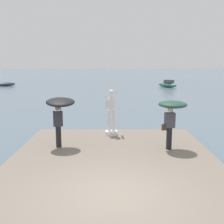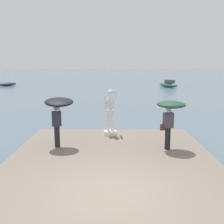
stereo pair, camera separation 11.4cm
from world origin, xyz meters
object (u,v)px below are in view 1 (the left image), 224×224
(onlooker_left, at_px, (59,108))
(onlooker_right, at_px, (171,110))
(boat_near, at_px, (167,84))
(statue_white_figure, at_px, (110,116))
(boat_leftward, at_px, (5,84))

(onlooker_left, xyz_separation_m, onlooker_right, (4.47, -0.29, -0.05))
(onlooker_right, bearing_deg, boat_near, 78.77)
(onlooker_right, relative_size, boat_near, 0.45)
(onlooker_left, bearing_deg, boat_near, 71.79)
(onlooker_left, distance_m, boat_near, 36.52)
(statue_white_figure, height_order, onlooker_right, statue_white_figure)
(onlooker_left, bearing_deg, boat_leftward, 114.06)
(onlooker_left, xyz_separation_m, boat_near, (11.41, 34.66, -1.55))
(statue_white_figure, bearing_deg, boat_leftward, 117.91)
(boat_near, height_order, boat_leftward, boat_near)
(statue_white_figure, height_order, boat_near, statue_white_figure)
(statue_white_figure, bearing_deg, onlooker_left, -137.22)
(boat_near, bearing_deg, onlooker_right, -101.23)
(onlooker_left, relative_size, onlooker_right, 1.06)
(statue_white_figure, bearing_deg, onlooker_right, -42.63)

